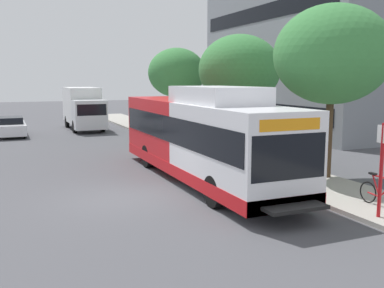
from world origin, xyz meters
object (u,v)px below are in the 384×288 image
transit_bus (201,137)px  box_truck_background (83,107)px  bus_stop_sign_pole (381,163)px  parked_car_far_lane (11,127)px  street_tree_far_block (177,73)px  street_tree_near_stop (332,55)px  street_tree_mid_block (239,70)px  bicycle_parked (382,194)px

transit_bus → box_truck_background: transit_bus is taller
box_truck_background → bus_stop_sign_pole: bearing=-82.2°
transit_bus → bus_stop_sign_pole: bearing=-69.5°
bus_stop_sign_pole → parked_car_far_lane: 25.56m
street_tree_far_block → parked_car_far_lane: (-10.64, 4.16, -3.67)m
street_tree_far_block → parked_car_far_lane: street_tree_far_block is taller
street_tree_near_stop → street_tree_mid_block: street_tree_near_stop is taller
street_tree_near_stop → box_truck_background: bearing=104.7°
bus_stop_sign_pole → street_tree_mid_block: 12.28m
street_tree_near_stop → street_tree_mid_block: (0.05, 7.18, -0.42)m
bus_stop_sign_pole → street_tree_far_block: bearing=85.1°
bicycle_parked → bus_stop_sign_pole: bearing=-140.9°
transit_bus → bus_stop_sign_pole: size_ratio=4.71×
street_tree_far_block → transit_bus: bearing=-107.3°
street_tree_mid_block → street_tree_far_block: size_ratio=1.03×
bicycle_parked → street_tree_near_stop: 5.95m
transit_bus → bicycle_parked: (3.22, -5.88, -1.14)m
street_tree_mid_block → parked_car_far_lane: street_tree_mid_block is taller
street_tree_far_block → parked_car_far_lane: 12.00m
street_tree_mid_block → box_truck_background: (-5.76, 14.55, -2.65)m
transit_bus → box_truck_background: (-1.20, 19.80, 0.04)m
street_tree_mid_block → parked_car_far_lane: size_ratio=1.35×
street_tree_near_stop → box_truck_background: (-5.71, 21.72, -3.06)m
street_tree_near_stop → street_tree_mid_block: size_ratio=1.07×
street_tree_near_stop → parked_car_far_lane: (-11.02, 19.32, -4.14)m
bicycle_parked → box_truck_background: bearing=99.8°
transit_bus → street_tree_near_stop: street_tree_near_stop is taller
bicycle_parked → street_tree_near_stop: size_ratio=0.27×
bus_stop_sign_pole → parked_car_far_lane: size_ratio=0.58×
bus_stop_sign_pole → street_tree_near_stop: 5.96m
parked_car_far_lane → street_tree_far_block: bearing=-21.3°
bus_stop_sign_pole → street_tree_far_block: size_ratio=0.44×
bus_stop_sign_pole → parked_car_far_lane: (-8.94, 23.93, -0.99)m
bicycle_parked → transit_bus: bearing=118.7°
box_truck_background → street_tree_near_stop: bearing=-75.3°
street_tree_far_block → parked_car_far_lane: size_ratio=1.31×
bus_stop_sign_pole → bicycle_parked: size_ratio=1.48×
street_tree_near_stop → street_tree_mid_block: 7.19m
street_tree_near_stop → box_truck_background: 22.67m
box_truck_background → bicycle_parked: bearing=-80.2°
street_tree_mid_block → street_tree_far_block: street_tree_mid_block is taller
bus_stop_sign_pole → street_tree_far_block: 20.02m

